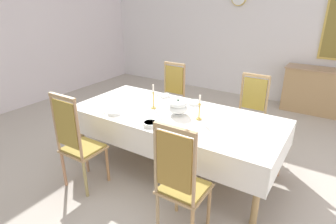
% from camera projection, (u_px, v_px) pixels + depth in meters
% --- Properties ---
extents(ground, '(7.78, 6.75, 0.04)m').
position_uv_depth(ground, '(178.00, 163.00, 4.03)').
color(ground, '#B1A79C').
extents(back_wall, '(7.78, 0.08, 3.09)m').
position_uv_depth(back_wall, '(259.00, 29.00, 6.08)').
color(back_wall, silver).
rests_on(back_wall, ground).
extents(left_wall, '(0.08, 6.75, 3.09)m').
position_uv_depth(left_wall, '(3.00, 33.00, 5.39)').
color(left_wall, silver).
rests_on(left_wall, ground).
extents(dining_table, '(2.73, 1.22, 0.77)m').
position_uv_depth(dining_table, '(175.00, 119.00, 3.68)').
color(dining_table, tan).
rests_on(dining_table, ground).
extents(tablecloth, '(2.75, 1.24, 0.35)m').
position_uv_depth(tablecloth, '(175.00, 119.00, 3.68)').
color(tablecloth, white).
rests_on(tablecloth, dining_table).
extents(chair_south_a, '(0.44, 0.42, 1.23)m').
position_uv_depth(chair_south_a, '(78.00, 142.00, 3.27)').
color(chair_south_a, tan).
rests_on(chair_south_a, ground).
extents(chair_north_a, '(0.44, 0.42, 1.15)m').
position_uv_depth(chair_north_a, '(171.00, 96.00, 4.87)').
color(chair_north_a, tan).
rests_on(chair_north_a, ground).
extents(chair_south_b, '(0.44, 0.42, 1.22)m').
position_uv_depth(chair_south_b, '(181.00, 182.00, 2.58)').
color(chair_south_b, tan).
rests_on(chair_south_b, ground).
extents(chair_north_b, '(0.44, 0.42, 1.15)m').
position_uv_depth(chair_north_b, '(250.00, 113.00, 4.18)').
color(chair_north_b, tan).
rests_on(chair_north_b, ground).
extents(soup_tureen, '(0.26, 0.26, 0.21)m').
position_uv_depth(soup_tureen, '(178.00, 107.00, 3.60)').
color(soup_tureen, white).
rests_on(soup_tureen, tablecloth).
extents(candlestick_west, '(0.07, 0.07, 0.34)m').
position_uv_depth(candlestick_west, '(153.00, 99.00, 3.77)').
color(candlestick_west, gold).
rests_on(candlestick_west, tablecloth).
extents(candlestick_east, '(0.07, 0.07, 0.32)m').
position_uv_depth(candlestick_east, '(199.00, 110.00, 3.43)').
color(candlestick_east, gold).
rests_on(candlestick_east, tablecloth).
extents(bowl_near_left, '(0.17, 0.17, 0.04)m').
position_uv_depth(bowl_near_left, '(114.00, 113.00, 3.63)').
color(bowl_near_left, white).
rests_on(bowl_near_left, tablecloth).
extents(bowl_near_right, '(0.17, 0.17, 0.03)m').
position_uv_depth(bowl_near_right, '(165.00, 95.00, 4.27)').
color(bowl_near_right, white).
rests_on(bowl_near_right, tablecloth).
extents(bowl_far_left, '(0.20, 0.20, 0.04)m').
position_uv_depth(bowl_far_left, '(194.00, 102.00, 3.98)').
color(bowl_far_left, white).
rests_on(bowl_far_left, tablecloth).
extents(bowl_far_right, '(0.19, 0.19, 0.04)m').
position_uv_depth(bowl_far_right, '(150.00, 123.00, 3.31)').
color(bowl_far_right, white).
rests_on(bowl_far_right, tablecloth).
extents(spoon_primary, '(0.03, 0.18, 0.01)m').
position_uv_depth(spoon_primary, '(109.00, 111.00, 3.71)').
color(spoon_primary, gold).
rests_on(spoon_primary, tablecloth).
extents(spoon_secondary, '(0.03, 0.18, 0.01)m').
position_uv_depth(spoon_secondary, '(159.00, 94.00, 4.36)').
color(spoon_secondary, gold).
rests_on(spoon_secondary, tablecloth).
extents(sideboard, '(1.44, 0.48, 0.90)m').
position_uv_depth(sideboard, '(322.00, 92.00, 5.53)').
color(sideboard, tan).
rests_on(sideboard, ground).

